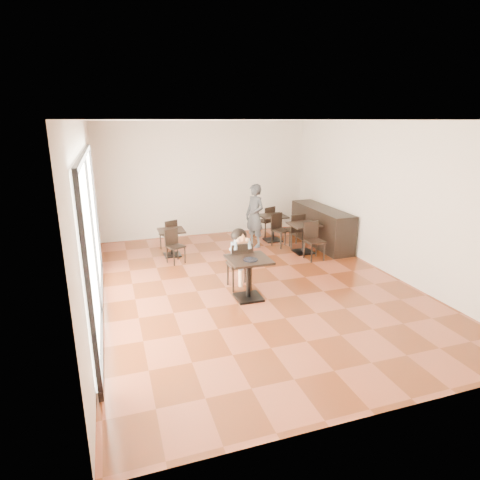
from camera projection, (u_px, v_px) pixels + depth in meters
name	position (u px, v px, depth m)	size (l,w,h in m)	color
floor	(253.00, 284.00, 8.17)	(6.00, 8.00, 0.01)	brown
ceiling	(255.00, 120.00, 7.26)	(6.00, 8.00, 0.01)	white
wall_back	(205.00, 179.00, 11.35)	(6.00, 0.01, 3.20)	beige
wall_front	(390.00, 284.00, 4.07)	(6.00, 0.01, 3.20)	beige
wall_left	(89.00, 218.00, 6.81)	(0.01, 8.00, 3.20)	beige
wall_right	(385.00, 198.00, 8.62)	(0.01, 8.00, 3.20)	beige
storefront_window	(91.00, 237.00, 6.42)	(0.04, 4.50, 2.60)	white
child_table	(249.00, 279.00, 7.39)	(0.75, 0.75, 0.79)	black
child_chair	(239.00, 265.00, 7.87)	(0.43, 0.43, 0.95)	black
child	(239.00, 259.00, 7.83)	(0.43, 0.60, 1.20)	gray
plate	(250.00, 260.00, 7.19)	(0.27, 0.27, 0.02)	black
pizza_slice	(242.00, 240.00, 7.54)	(0.28, 0.21, 0.06)	#CEBA62
adult_patron	(255.00, 216.00, 10.42)	(0.60, 0.39, 1.65)	#343539
cafe_table_mid	(304.00, 238.00, 10.01)	(0.71, 0.71, 0.75)	black
cafe_table_left	(172.00, 243.00, 9.80)	(0.62, 0.62, 0.65)	black
cafe_table_back	(273.00, 228.00, 11.02)	(0.68, 0.68, 0.72)	black
chair_mid_a	(294.00, 230.00, 10.49)	(0.40, 0.40, 0.90)	black
chair_mid_b	(315.00, 241.00, 9.49)	(0.40, 0.40, 0.90)	black
chair_left_a	(168.00, 234.00, 10.28)	(0.35, 0.35, 0.79)	black
chair_left_b	(176.00, 247.00, 9.28)	(0.35, 0.35, 0.79)	black
chair_back_a	(265.00, 221.00, 11.50)	(0.39, 0.39, 0.87)	black
chair_back_b	(281.00, 231.00, 10.50)	(0.39, 0.39, 0.87)	black
service_counter	(321.00, 226.00, 10.64)	(0.60, 2.40, 1.00)	black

